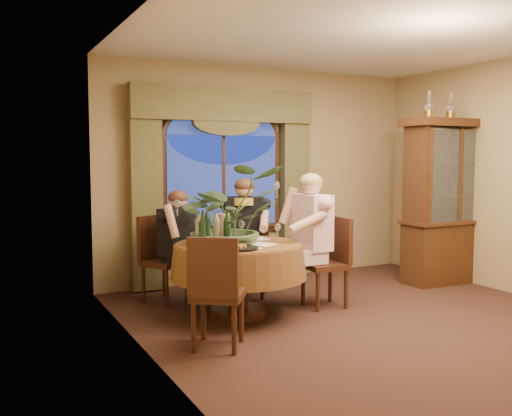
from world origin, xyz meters
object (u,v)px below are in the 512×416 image
oil_lamp_right (472,107)px  chair_back_right (249,255)px  person_pink (312,240)px  wine_bottle_2 (216,228)px  chair_right (324,263)px  centerpiece_plant (228,177)px  dining_table (238,280)px  chair_back (165,260)px  wine_bottle_3 (207,229)px  wine_bottle_4 (202,230)px  olive_bowl (245,241)px  oil_lamp_center (451,106)px  wine_bottle_5 (203,226)px  oil_lamp_left (429,105)px  stoneware_vase (224,228)px  wine_bottle_0 (227,228)px  person_back (177,247)px  person_scarf (245,237)px  chair_front_left (218,292)px  wine_bottle_1 (199,228)px

oil_lamp_right → chair_back_right: size_ratio=0.35×
person_pink → wine_bottle_2: (-1.10, 0.04, 0.19)m
chair_right → centerpiece_plant: centerpiece_plant is taller
dining_table → chair_back: (-0.50, 0.86, 0.10)m
wine_bottle_3 → wine_bottle_4: (-0.07, -0.08, 0.00)m
centerpiece_plant → oil_lamp_right: bearing=2.3°
chair_back_right → olive_bowl: chair_back_right is taller
oil_lamp_center → wine_bottle_5: bearing=-179.4°
oil_lamp_right → dining_table: bearing=-175.8°
person_pink → oil_lamp_left: bearing=-83.4°
stoneware_vase → wine_bottle_0: size_ratio=0.90×
chair_back → person_back: (0.11, -0.10, 0.15)m
wine_bottle_3 → wine_bottle_4: 0.11m
chair_back → oil_lamp_right: bearing=141.2°
dining_table → person_pink: size_ratio=0.95×
oil_lamp_right → wine_bottle_2: bearing=-176.9°
oil_lamp_right → stoneware_vase: size_ratio=1.15×
dining_table → chair_back: size_ratio=1.44×
chair_back_right → centerpiece_plant: (-0.54, -0.62, 0.94)m
oil_lamp_left → person_scarf: (-2.30, 0.51, -1.58)m
oil_lamp_left → stoneware_vase: oil_lamp_left is taller
person_pink → person_scarf: 0.88m
person_back → wine_bottle_5: 0.62m
dining_table → person_back: bearing=117.2°
chair_front_left → person_pink: size_ratio=0.66×
chair_back_right → chair_back: size_ratio=1.00×
oil_lamp_left → person_scarf: oil_lamp_left is taller
olive_bowl → wine_bottle_3: size_ratio=0.48×
wine_bottle_1 → wine_bottle_3: size_ratio=1.00×
dining_table → wine_bottle_2: bearing=165.6°
oil_lamp_left → olive_bowl: bearing=-173.4°
oil_lamp_center → person_pink: 2.72m
chair_right → wine_bottle_1: (-1.37, 0.18, 0.44)m
oil_lamp_center → wine_bottle_0: bearing=-174.5°
dining_table → chair_back_right: chair_back_right is taller
wine_bottle_0 → person_pink: bearing=3.9°
dining_table → person_pink: 0.95m
chair_back_right → person_scarf: person_scarf is taller
chair_back_right → centerpiece_plant: size_ratio=0.80×
chair_front_left → person_back: 1.59m
stoneware_vase → oil_lamp_right: bearing=2.5°
oil_lamp_center → stoneware_vase: (-3.22, -0.16, -1.38)m
wine_bottle_4 → wine_bottle_5: same height
chair_front_left → person_scarf: 1.88m
oil_lamp_center → chair_back: bearing=170.5°
person_back → oil_lamp_center: bearing=144.6°
oil_lamp_left → wine_bottle_3: oil_lamp_left is taller
chair_right → olive_bowl: size_ratio=6.10×
chair_back → wine_bottle_3: 0.98m
wine_bottle_4 → chair_back_right: bearing=42.0°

